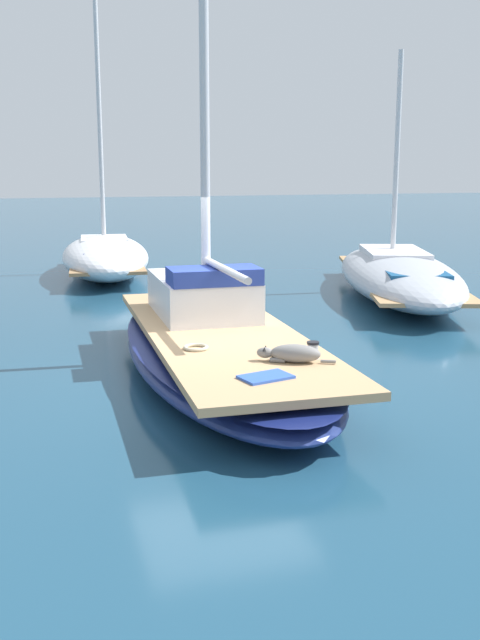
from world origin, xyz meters
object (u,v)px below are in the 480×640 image
(dog_grey, at_px, (293,353))
(deck_winch, at_px, (313,351))
(sailboat_main, at_px, (220,352))
(deck_towel, at_px, (266,377))
(coiled_rope, at_px, (196,347))
(moored_boat_far_astern, at_px, (105,255))
(moored_boat_starboard_side, at_px, (398,274))

(dog_grey, xyz_separation_m, deck_winch, (0.30, 0.09, -0.01))
(sailboat_main, relative_size, dog_grey, 8.27)
(deck_towel, bearing_deg, deck_winch, 38.31)
(coiled_rope, bearing_deg, deck_towel, -73.41)
(sailboat_main, relative_size, coiled_rope, 22.49)
(deck_winch, height_order, deck_towel, deck_winch)
(moored_boat_far_astern, bearing_deg, deck_winch, -84.26)
(coiled_rope, xyz_separation_m, moored_boat_far_astern, (0.06, 11.14, -0.11))
(sailboat_main, bearing_deg, coiled_rope, -120.78)
(coiled_rope, relative_size, deck_towel, 0.58)
(dog_grey, bearing_deg, moored_boat_far_astern, 94.30)
(deck_winch, bearing_deg, sailboat_main, 110.29)
(sailboat_main, distance_m, dog_grey, 2.01)
(deck_winch, relative_size, deck_towel, 0.38)
(deck_towel, relative_size, moored_boat_far_astern, 0.07)
(deck_towel, height_order, moored_boat_far_astern, moored_boat_far_astern)
(dog_grey, bearing_deg, sailboat_main, 101.22)
(coiled_rope, bearing_deg, dog_grey, -44.32)
(deck_winch, bearing_deg, coiled_rope, 145.92)
(sailboat_main, relative_size, deck_towel, 13.01)
(dog_grey, relative_size, deck_towel, 1.57)
(deck_towel, xyz_separation_m, moored_boat_far_astern, (-0.39, 12.64, -0.10))
(dog_grey, xyz_separation_m, coiled_rope, (-0.97, 0.94, -0.08))
(deck_winch, bearing_deg, dog_grey, -163.30)
(dog_grey, bearing_deg, coiled_rope, 135.68)
(deck_towel, distance_m, moored_boat_far_astern, 12.65)
(coiled_rope, height_order, moored_boat_starboard_side, moored_boat_starboard_side)
(moored_boat_starboard_side, bearing_deg, deck_towel, -126.92)
(moored_boat_far_astern, bearing_deg, coiled_rope, -90.30)
(dog_grey, xyz_separation_m, moored_boat_starboard_side, (5.20, 7.06, -0.24))
(deck_towel, xyz_separation_m, moored_boat_starboard_side, (5.72, 7.61, -0.15))
(moored_boat_starboard_side, bearing_deg, moored_boat_far_astern, 140.55)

